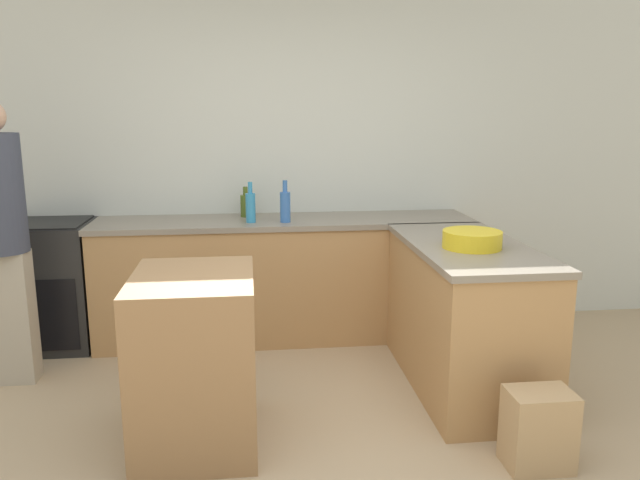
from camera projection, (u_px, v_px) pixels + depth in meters
The scene contains 11 objects.
wall_back at pixel (281, 159), 4.93m from camera, with size 8.00×0.06×2.70m.
counter_back at pixel (285, 278), 4.79m from camera, with size 2.84×0.63×0.93m.
counter_peninsula at pixel (465, 315), 3.94m from camera, with size 0.69×1.45×0.93m.
range_oven at pixel (48, 285), 4.60m from camera, with size 0.66×0.59×0.94m.
island_table at pixel (196, 359), 3.27m from camera, with size 0.62×0.78×0.91m.
mixing_bowl at pixel (472, 239), 3.72m from camera, with size 0.35×0.35×0.10m.
dish_soap_bottle at pixel (251, 206), 4.53m from camera, with size 0.07×0.07×0.30m.
water_bottle_blue at pixel (286, 206), 4.54m from camera, with size 0.08×0.08×0.31m.
olive_oil_bottle at pixel (246, 205), 4.78m from camera, with size 0.08×0.08×0.23m.
person_by_range at pixel (1, 233), 3.88m from camera, with size 0.32×0.32×1.80m.
paper_bag at pixel (538, 429), 3.06m from camera, with size 0.32×0.23×0.40m.
Camera 1 is at (-0.27, -2.60, 1.75)m, focal length 35.00 mm.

